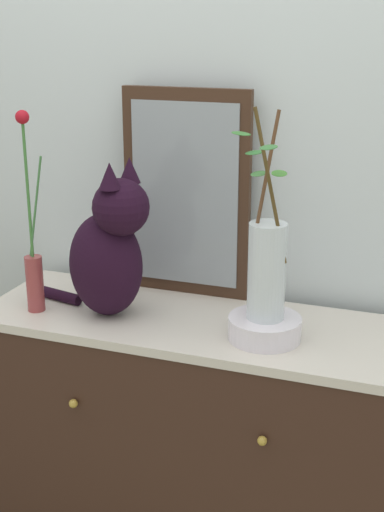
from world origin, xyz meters
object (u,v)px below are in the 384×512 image
vase_glass_clear (266,266)px  cat_sitting (109,250)px  sideboard (192,458)px  vase_slim_green (33,261)px  bowl_porcelain (265,328)px  mirror_leaning (186,194)px

vase_glass_clear → cat_sitting: bearing=178.9°
sideboard → vase_slim_green: 0.73m
vase_slim_green → bowl_porcelain: bearing=3.1°
vase_slim_green → bowl_porcelain: (0.64, 0.04, -0.12)m
sideboard → vase_glass_clear: 0.68m
mirror_leaning → cat_sitting: (-0.13, -0.23, -0.11)m
mirror_leaning → bowl_porcelain: bearing=-38.6°
mirror_leaning → vase_glass_clear: mirror_leaning is taller
cat_sitting → bowl_porcelain: 0.46m
mirror_leaning → bowl_porcelain: size_ratio=3.20×
mirror_leaning → cat_sitting: mirror_leaning is taller
sideboard → cat_sitting: cat_sitting is taller
mirror_leaning → sideboard: bearing=-65.5°
cat_sitting → vase_slim_green: 0.22m
vase_slim_green → bowl_porcelain: size_ratio=2.97×
sideboard → bowl_porcelain: bearing=-14.2°
mirror_leaning → vase_slim_green: bearing=-141.5°
sideboard → cat_sitting: 0.67m
sideboard → vase_glass_clear: (0.21, -0.05, 0.64)m
vase_slim_green → cat_sitting: bearing=11.5°
vase_slim_green → sideboard: bearing=11.8°
mirror_leaning → cat_sitting: 0.29m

